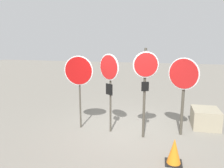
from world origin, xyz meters
TOP-DOWN VIEW (x-y plane):
  - ground_plane at (0.00, 0.00)m, footprint 40.00×40.00m
  - stop_sign_0 at (-1.46, -0.10)m, footprint 0.90×0.12m
  - stop_sign_1 at (-0.49, -0.17)m, footprint 0.65×0.44m
  - stop_sign_2 at (0.56, -0.36)m, footprint 0.68×0.24m
  - stop_sign_3 at (1.60, 0.05)m, footprint 0.80×0.46m
  - traffic_cone_0 at (1.34, -1.55)m, footprint 0.38×0.38m
  - storage_crate at (2.43, 0.85)m, footprint 0.82×0.91m

SIDE VIEW (x-z plane):
  - ground_plane at x=0.00m, z-range 0.00..0.00m
  - traffic_cone_0 at x=1.34m, z-range 0.00..0.60m
  - storage_crate at x=2.43m, z-range 0.00..0.60m
  - stop_sign_3 at x=1.60m, z-range 0.47..2.76m
  - stop_sign_0 at x=-1.46m, z-range 0.59..2.89m
  - stop_sign_1 at x=-0.49m, z-range 0.58..2.95m
  - stop_sign_2 at x=0.56m, z-range 0.50..3.06m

